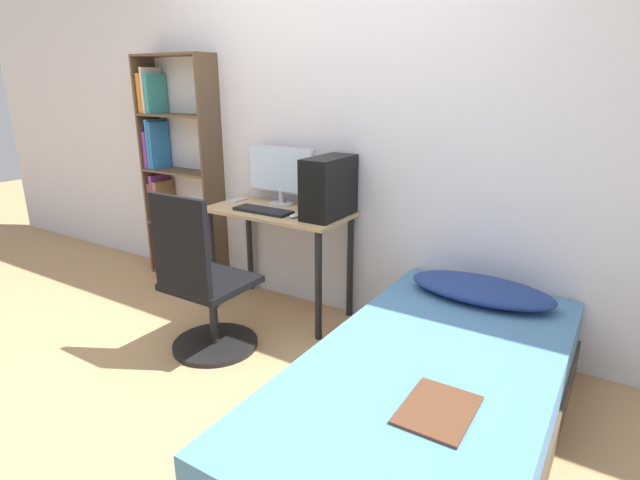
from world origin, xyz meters
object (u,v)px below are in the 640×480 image
Objects in this scene: bookshelf at (171,172)px; office_chair at (204,294)px; bed at (428,403)px; monitor at (281,173)px; keyboard at (263,210)px; pc_tower at (329,187)px.

bookshelf reaches higher than office_chair.
office_chair is at bearing 177.28° from bed.
monitor reaches higher than bed.
bed is 1.86m from monitor.
bookshelf is 1.49m from office_chair.
office_chair is 0.70m from keyboard.
bed is 4.96× the size of pc_tower.
monitor is at bearing 148.16° from bed.
bookshelf is at bearing 168.07° from keyboard.
bookshelf is 4.31× the size of keyboard.
office_chair is 1.42m from bed.
monitor is at bearing 165.39° from pc_tower.
keyboard is 0.48m from pc_tower.
monitor is 1.33× the size of keyboard.
keyboard is (-1.42, 0.65, 0.54)m from bed.
office_chair is 2.42× the size of pc_tower.
monitor reaches higher than pc_tower.
pc_tower reaches higher than office_chair.
bookshelf is 1.15m from keyboard.
keyboard is (1.12, -0.24, -0.12)m from bookshelf.
keyboard is 1.00× the size of pc_tower.
pc_tower is (0.43, 0.13, 0.18)m from keyboard.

